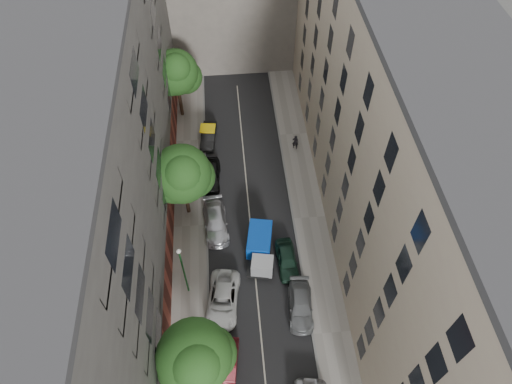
{
  "coord_description": "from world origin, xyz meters",
  "views": [
    {
      "loc": [
        -1.53,
        -23.81,
        34.79
      ],
      "look_at": [
        0.44,
        -1.19,
        6.0
      ],
      "focal_mm": 32.0,
      "sensor_mm": 36.0,
      "label": 1
    }
  ],
  "objects": [
    {
      "name": "car_left_1",
      "position": [
        -2.8,
        -13.19,
        0.74
      ],
      "size": [
        2.19,
        4.69,
        1.49
      ],
      "primitive_type": "imported",
      "rotation": [
        0.0,
        0.0,
        -0.14
      ],
      "color": "#4E0F14",
      "rests_on": "ground"
    },
    {
      "name": "car_right_2",
      "position": [
        2.8,
        -4.6,
        0.71
      ],
      "size": [
        1.84,
        4.21,
        1.41
      ],
      "primitive_type": "imported",
      "rotation": [
        0.0,
        0.0,
        0.04
      ],
      "color": "#142E21",
      "rests_on": "ground"
    },
    {
      "name": "car_left_4",
      "position": [
        -3.42,
        5.4,
        0.75
      ],
      "size": [
        2.02,
        4.49,
        1.5
      ],
      "primitive_type": "imported",
      "rotation": [
        0.0,
        0.0,
        -0.06
      ],
      "color": "black",
      "rests_on": "ground"
    },
    {
      "name": "building_right",
      "position": [
        11.0,
        0.0,
        10.0
      ],
      "size": [
        8.0,
        44.0,
        20.0
      ],
      "primitive_type": "cube",
      "color": "tan",
      "rests_on": "ground"
    },
    {
      "name": "sidewalk_right",
      "position": [
        5.5,
        0.0,
        0.07
      ],
      "size": [
        3.0,
        44.0,
        0.15
      ],
      "primitive_type": "cube",
      "color": "gray",
      "rests_on": "ground"
    },
    {
      "name": "road_surface",
      "position": [
        0.0,
        0.0,
        0.01
      ],
      "size": [
        8.0,
        44.0,
        0.02
      ],
      "primitive_type": "cube",
      "color": "black",
      "rests_on": "ground"
    },
    {
      "name": "tree_far",
      "position": [
        -6.3,
        15.06,
        5.69
      ],
      "size": [
        5.03,
        4.72,
        8.26
      ],
      "color": "#382619",
      "rests_on": "sidewalk_left"
    },
    {
      "name": "tree_mid",
      "position": [
        -5.53,
        1.58,
        5.36
      ],
      "size": [
        5.4,
        5.15,
        8.0
      ],
      "color": "#382619",
      "rests_on": "sidewalk_left"
    },
    {
      "name": "tree_near",
      "position": [
        -4.5,
        -13.89,
        5.42
      ],
      "size": [
        5.2,
        4.92,
        8.0
      ],
      "color": "#382619",
      "rests_on": "sidewalk_left"
    },
    {
      "name": "sidewalk_left",
      "position": [
        -5.5,
        0.0,
        0.07
      ],
      "size": [
        3.0,
        44.0,
        0.15
      ],
      "primitive_type": "cube",
      "color": "gray",
      "rests_on": "ground"
    },
    {
      "name": "car_left_3",
      "position": [
        -3.14,
        -0.2,
        0.74
      ],
      "size": [
        2.47,
        5.28,
        1.49
      ],
      "primitive_type": "imported",
      "rotation": [
        0.0,
        0.0,
        0.08
      ],
      "color": "#B9B9BE",
      "rests_on": "ground"
    },
    {
      "name": "car_left_5",
      "position": [
        -3.54,
        11.0,
        0.67
      ],
      "size": [
        1.92,
        4.23,
        1.34
      ],
      "primitive_type": "imported",
      "rotation": [
        0.0,
        0.0,
        -0.12
      ],
      "color": "black",
      "rests_on": "ground"
    },
    {
      "name": "lamp_post",
      "position": [
        -5.61,
        -6.44,
        4.11
      ],
      "size": [
        0.36,
        0.36,
        6.42
      ],
      "color": "#1B6128",
      "rests_on": "sidewalk_left"
    },
    {
      "name": "car_left_2",
      "position": [
        -2.8,
        -7.8,
        0.73
      ],
      "size": [
        3.19,
        5.58,
        1.47
      ],
      "primitive_type": "imported",
      "rotation": [
        0.0,
        0.0,
        -0.15
      ],
      "color": "silver",
      "rests_on": "ground"
    },
    {
      "name": "car_right_1",
      "position": [
        3.36,
        -8.8,
        0.67
      ],
      "size": [
        2.25,
        4.75,
        1.34
      ],
      "primitive_type": "imported",
      "rotation": [
        0.0,
        0.0,
        -0.08
      ],
      "color": "slate",
      "rests_on": "ground"
    },
    {
      "name": "ground",
      "position": [
        0.0,
        0.0,
        0.0
      ],
      "size": [
        120.0,
        120.0,
        0.0
      ],
      "primitive_type": "plane",
      "color": "#4C4C49",
      "rests_on": "ground"
    },
    {
      "name": "building_left",
      "position": [
        -11.0,
        0.0,
        10.0
      ],
      "size": [
        8.0,
        44.0,
        20.0
      ],
      "primitive_type": "cube",
      "color": "#494644",
      "rests_on": "ground"
    },
    {
      "name": "pedestrian",
      "position": [
        5.4,
        8.91,
        1.05
      ],
      "size": [
        0.76,
        0.63,
        1.79
      ],
      "primitive_type": "imported",
      "rotation": [
        0.0,
        0.0,
        2.79
      ],
      "color": "black",
      "rests_on": "sidewalk_right"
    },
    {
      "name": "tarp_truck",
      "position": [
        0.6,
        -3.54,
        1.22
      ],
      "size": [
        2.71,
        5.09,
        2.22
      ],
      "rotation": [
        0.0,
        0.0,
        -0.19
      ],
      "color": "black",
      "rests_on": "ground"
    }
  ]
}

